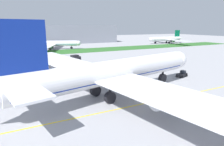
% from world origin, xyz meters
% --- Properties ---
extents(ground_plane, '(600.00, 600.00, 0.00)m').
position_xyz_m(ground_plane, '(0.00, 0.00, 0.00)').
color(ground_plane, '#9E9EA3').
rests_on(ground_plane, ground).
extents(apron_taxi_line, '(280.00, 0.36, 0.01)m').
position_xyz_m(apron_taxi_line, '(0.00, -1.61, 0.00)').
color(apron_taxi_line, yellow).
rests_on(apron_taxi_line, ground).
extents(grass_median_strip, '(320.00, 24.00, 0.10)m').
position_xyz_m(grass_median_strip, '(0.00, 97.24, 0.05)').
color(grass_median_strip, '#2D6628').
rests_on(grass_median_strip, ground).
extents(airliner_foreground, '(58.99, 95.67, 18.12)m').
position_xyz_m(airliner_foreground, '(-6.12, 5.60, 6.15)').
color(airliner_foreground, white).
rests_on(airliner_foreground, ground).
extents(pushback_tug, '(5.94, 2.99, 2.10)m').
position_xyz_m(pushback_tug, '(23.96, 12.06, 0.96)').
color(pushback_tug, '#26262B').
rests_on(pushback_tug, ground).
extents(service_truck_baggage_loader, '(5.23, 3.58, 3.12)m').
position_xyz_m(service_truck_baggage_loader, '(-0.37, 58.12, 1.66)').
color(service_truck_baggage_loader, black).
rests_on(service_truck_baggage_loader, ground).
extents(service_truck_fuel_bowser, '(5.73, 2.84, 2.93)m').
position_xyz_m(service_truck_fuel_bowser, '(19.26, 35.36, 1.57)').
color(service_truck_fuel_bowser, '#B21E19').
rests_on(service_truck_fuel_bowser, ground).
extents(parked_airliner_far_left, '(39.04, 63.66, 12.74)m').
position_xyz_m(parked_airliner_far_left, '(-1.31, 114.83, 4.32)').
color(parked_airliner_far_left, white).
rests_on(parked_airliner_far_left, ground).
extents(parked_airliner_far_centre, '(39.04, 62.06, 13.02)m').
position_xyz_m(parked_airliner_far_centre, '(110.40, 116.60, 4.42)').
color(parked_airliner_far_centre, white).
rests_on(parked_airliner_far_centre, ground).
extents(terminal_building, '(121.18, 20.00, 18.00)m').
position_xyz_m(terminal_building, '(11.37, 160.80, 9.00)').
color(terminal_building, gray).
rests_on(terminal_building, ground).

